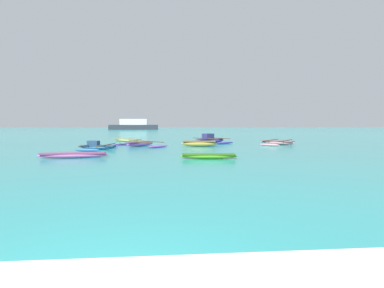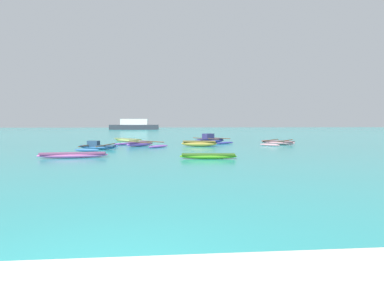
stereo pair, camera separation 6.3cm
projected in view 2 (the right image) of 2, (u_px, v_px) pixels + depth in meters
moored_boat_0 at (208, 156)px, 15.83m from camera, size 3.08×0.73×0.29m
moored_boat_1 at (127, 140)px, 30.44m from camera, size 3.32×3.37×0.31m
moored_boat_2 at (211, 140)px, 28.29m from camera, size 4.01×4.33×0.90m
moored_boat_3 at (199, 143)px, 24.17m from camera, size 2.93×1.03×0.46m
moored_boat_4 at (97, 146)px, 21.60m from camera, size 2.78×3.86×0.62m
moored_boat_5 at (278, 142)px, 26.22m from camera, size 3.93×4.19×0.40m
moored_boat_6 at (73, 155)px, 16.25m from camera, size 3.72×0.83×0.30m
moored_boat_7 at (140, 144)px, 24.41m from camera, size 4.64×4.65×0.43m
distant_ferry at (134, 125)px, 83.74m from camera, size 13.46×2.96×2.96m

